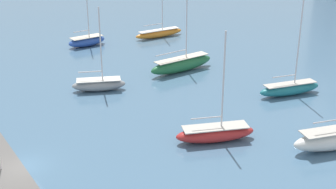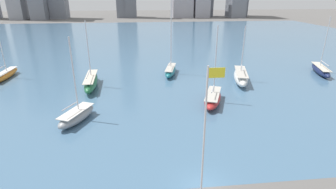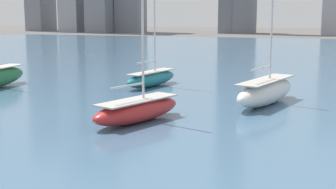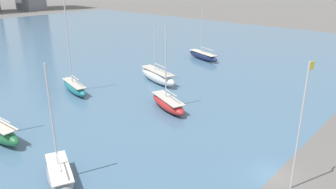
{
  "view_description": "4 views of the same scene",
  "coord_description": "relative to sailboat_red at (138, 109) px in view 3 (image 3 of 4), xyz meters",
  "views": [
    {
      "loc": [
        39.69,
        -9.62,
        23.24
      ],
      "look_at": [
        -0.76,
        16.8,
        3.41
      ],
      "focal_mm": 50.0,
      "sensor_mm": 36.0,
      "label": 1
    },
    {
      "loc": [
        -5.26,
        -18.23,
        16.21
      ],
      "look_at": [
        -1.73,
        13.93,
        3.57
      ],
      "focal_mm": 28.0,
      "sensor_mm": 36.0,
      "label": 2
    },
    {
      "loc": [
        17.98,
        -12.38,
        7.78
      ],
      "look_at": [
        7.78,
        19.41,
        1.97
      ],
      "focal_mm": 50.0,
      "sensor_mm": 36.0,
      "label": 3
    },
    {
      "loc": [
        -26.72,
        -9.97,
        18.06
      ],
      "look_at": [
        0.68,
        13.98,
        4.7
      ],
      "focal_mm": 35.0,
      "sensor_mm": 36.0,
      "label": 4
    }
  ],
  "objects": [
    {
      "name": "harbor_water",
      "position": [
        -5.77,
        51.55,
        -0.92
      ],
      "size": [
        180.0,
        140.0,
        0.0
      ],
      "color": "#476B89",
      "rests_on": "ground_plane"
    },
    {
      "name": "sailboat_red",
      "position": [
        0.0,
        0.0,
        0.0
      ],
      "size": [
        5.29,
        8.72,
        11.85
      ],
      "rotation": [
        0.0,
        0.0,
        -0.37
      ],
      "color": "#B72828",
      "rests_on": "harbor_water"
    },
    {
      "name": "sailboat_teal",
      "position": [
        -4.71,
        16.08,
        0.04
      ],
      "size": [
        3.93,
        8.93,
        14.96
      ],
      "rotation": [
        0.0,
        0.0,
        -0.24
      ],
      "color": "#1E757F",
      "rests_on": "harbor_water"
    },
    {
      "name": "sailboat_white",
      "position": [
        8.11,
        9.55,
        0.22
      ],
      "size": [
        5.25,
        10.66,
        10.55
      ],
      "rotation": [
        0.0,
        0.0,
        -0.28
      ],
      "color": "white",
      "rests_on": "harbor_water"
    }
  ]
}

